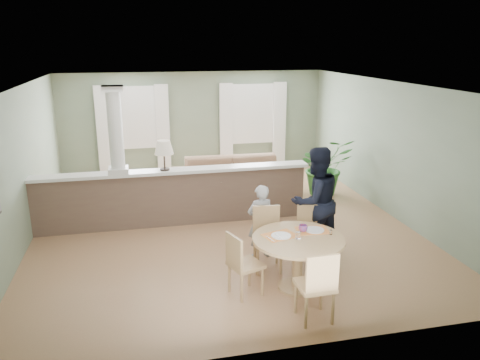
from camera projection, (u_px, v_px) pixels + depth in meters
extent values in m
plane|color=tan|center=(222.00, 224.00, 9.20)|extent=(8.00, 8.00, 0.00)
cube|color=gray|center=(194.00, 123.00, 12.56)|extent=(7.00, 0.02, 2.70)
cube|color=gray|center=(22.00, 168.00, 8.08)|extent=(0.02, 8.00, 2.70)
cube|color=gray|center=(390.00, 148.00, 9.55)|extent=(0.02, 8.00, 2.70)
cube|color=gray|center=(288.00, 242.00, 5.07)|extent=(7.00, 0.02, 2.70)
cube|color=white|center=(220.00, 85.00, 8.43)|extent=(7.00, 8.00, 0.02)
cube|color=white|center=(133.00, 118.00, 12.14)|extent=(1.10, 0.02, 1.50)
cube|color=white|center=(133.00, 118.00, 12.12)|extent=(1.22, 0.04, 1.62)
cube|color=white|center=(252.00, 114.00, 12.81)|extent=(1.10, 0.02, 1.50)
cube|color=white|center=(253.00, 114.00, 12.79)|extent=(1.22, 0.04, 1.62)
cube|color=silver|center=(104.00, 131.00, 11.98)|extent=(0.35, 0.10, 2.30)
cube|color=silver|center=(163.00, 129.00, 12.30)|extent=(0.35, 0.10, 2.30)
cube|color=silver|center=(226.00, 126.00, 12.65)|extent=(0.35, 0.10, 2.30)
cube|color=silver|center=(279.00, 124.00, 12.97)|extent=(0.35, 0.10, 2.30)
cube|color=brown|center=(174.00, 199.00, 9.05)|extent=(5.20, 0.22, 1.05)
cube|color=white|center=(173.00, 171.00, 8.89)|extent=(5.32, 0.36, 0.06)
cube|color=white|center=(119.00, 170.00, 8.66)|extent=(0.36, 0.36, 0.10)
cylinder|color=white|center=(115.00, 130.00, 8.45)|extent=(0.26, 0.26, 1.39)
cube|color=white|center=(112.00, 89.00, 8.24)|extent=(0.38, 0.38, 0.10)
cylinder|color=black|center=(165.00, 169.00, 8.85)|extent=(0.18, 0.18, 0.03)
cylinder|color=black|center=(164.00, 161.00, 8.80)|extent=(0.03, 0.03, 0.28)
cone|color=beige|center=(164.00, 147.00, 8.73)|extent=(0.36, 0.36, 0.26)
imported|color=#88644A|center=(234.00, 176.00, 10.94)|extent=(2.90, 1.22, 0.84)
imported|color=#306E2C|center=(325.00, 166.00, 10.83)|extent=(1.26, 1.10, 1.35)
cylinder|color=tan|center=(297.00, 287.00, 6.80)|extent=(0.55, 0.55, 0.04)
cylinder|color=tan|center=(298.00, 263.00, 6.69)|extent=(0.15, 0.15, 0.70)
cylinder|color=tan|center=(298.00, 239.00, 6.59)|extent=(1.30, 1.30, 0.04)
cube|color=#DE5A32|center=(280.00, 235.00, 6.65)|extent=(0.54, 0.45, 0.01)
cube|color=#DE5A32|center=(312.00, 230.00, 6.84)|extent=(0.49, 0.37, 0.01)
cylinder|color=white|center=(281.00, 236.00, 6.63)|extent=(0.28, 0.28, 0.01)
cylinder|color=white|center=(314.00, 230.00, 6.83)|extent=(0.28, 0.28, 0.01)
cylinder|color=white|center=(298.00, 235.00, 6.54)|extent=(0.08, 0.08, 0.09)
cube|color=silver|center=(279.00, 237.00, 6.55)|extent=(0.07, 0.19, 0.00)
cube|color=silver|center=(270.00, 239.00, 6.53)|extent=(0.07, 0.23, 0.00)
cylinder|color=white|center=(331.00, 232.00, 6.68)|extent=(0.04, 0.04, 0.07)
cylinder|color=silver|center=(331.00, 230.00, 6.67)|extent=(0.04, 0.04, 0.01)
imported|color=blue|center=(303.00, 228.00, 6.79)|extent=(0.16, 0.16, 0.10)
cube|color=tan|center=(268.00, 241.00, 7.25)|extent=(0.50, 0.50, 0.05)
cylinder|color=tan|center=(258.00, 261.00, 7.13)|extent=(0.04, 0.04, 0.46)
cylinder|color=tan|center=(281.00, 260.00, 7.16)|extent=(0.04, 0.04, 0.46)
cylinder|color=tan|center=(255.00, 251.00, 7.47)|extent=(0.04, 0.04, 0.46)
cylinder|color=tan|center=(277.00, 250.00, 7.50)|extent=(0.04, 0.04, 0.46)
cube|color=tan|center=(266.00, 220.00, 7.36)|extent=(0.43, 0.10, 0.49)
cube|color=tan|center=(310.00, 237.00, 7.48)|extent=(0.51, 0.51, 0.05)
cylinder|color=tan|center=(300.00, 254.00, 7.38)|extent=(0.04, 0.04, 0.43)
cylinder|color=tan|center=(321.00, 255.00, 7.38)|extent=(0.04, 0.04, 0.43)
cylinder|color=tan|center=(298.00, 245.00, 7.71)|extent=(0.04, 0.04, 0.43)
cylinder|color=tan|center=(318.00, 246.00, 7.70)|extent=(0.04, 0.04, 0.43)
cube|color=tan|center=(309.00, 218.00, 7.59)|extent=(0.40, 0.13, 0.46)
cube|color=tan|center=(315.00, 285.00, 5.92)|extent=(0.46, 0.46, 0.05)
cylinder|color=tan|center=(321.00, 294.00, 6.20)|extent=(0.04, 0.04, 0.46)
cylinder|color=tan|center=(296.00, 297.00, 6.11)|extent=(0.04, 0.04, 0.46)
cylinder|color=tan|center=(333.00, 308.00, 5.86)|extent=(0.04, 0.04, 0.46)
cylinder|color=tan|center=(306.00, 312.00, 5.78)|extent=(0.04, 0.04, 0.46)
cube|color=tan|center=(322.00, 274.00, 5.66)|extent=(0.42, 0.05, 0.49)
cube|color=tan|center=(246.00, 265.00, 6.53)|extent=(0.53, 0.53, 0.05)
cylinder|color=tan|center=(262.00, 282.00, 6.54)|extent=(0.04, 0.04, 0.43)
cylinder|color=tan|center=(249.00, 272.00, 6.82)|extent=(0.04, 0.04, 0.43)
cylinder|color=tan|center=(242.00, 288.00, 6.37)|extent=(0.04, 0.04, 0.43)
cylinder|color=tan|center=(229.00, 278.00, 6.65)|extent=(0.04, 0.04, 0.43)
cube|color=tan|center=(234.00, 252.00, 6.36)|extent=(0.17, 0.39, 0.46)
imported|color=#A6A7AC|center=(260.00, 222.00, 7.62)|extent=(0.50, 0.37, 1.25)
imported|color=black|center=(315.00, 201.00, 7.71)|extent=(1.04, 0.89, 1.83)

